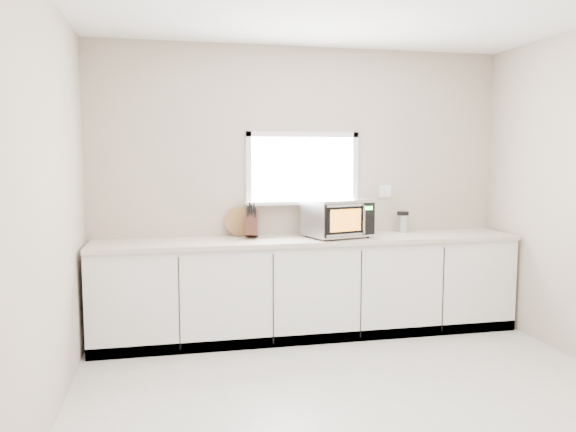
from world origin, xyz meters
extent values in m
plane|color=beige|center=(0.00, 0.00, 0.00)|extent=(4.00, 4.00, 0.00)
cube|color=#C1AF99|center=(0.00, 2.00, 1.35)|extent=(4.00, 0.02, 2.70)
cube|color=white|center=(0.00, 1.99, 1.55)|extent=(1.00, 0.02, 0.60)
cube|color=white|center=(0.00, 1.92, 1.23)|extent=(1.12, 0.16, 0.03)
cube|color=white|center=(0.00, 1.97, 1.88)|extent=(1.10, 0.04, 0.05)
cube|color=white|center=(0.00, 1.97, 1.23)|extent=(1.10, 0.04, 0.05)
cube|color=white|center=(-0.53, 1.97, 1.55)|extent=(0.05, 0.04, 0.70)
cube|color=white|center=(0.53, 1.97, 1.55)|extent=(0.05, 0.04, 0.70)
cube|color=white|center=(0.85, 1.99, 1.32)|extent=(0.12, 0.01, 0.12)
cube|color=white|center=(0.00, 1.70, 0.44)|extent=(3.92, 0.60, 0.88)
cube|color=beige|center=(0.00, 1.69, 0.90)|extent=(3.92, 0.64, 0.04)
cylinder|color=black|center=(0.08, 1.46, 0.93)|extent=(0.03, 0.03, 0.02)
cylinder|color=black|center=(-0.01, 1.77, 0.93)|extent=(0.03, 0.03, 0.02)
cylinder|color=black|center=(0.52, 1.58, 0.93)|extent=(0.03, 0.03, 0.02)
cylinder|color=black|center=(0.43, 1.90, 0.93)|extent=(0.03, 0.03, 0.02)
cube|color=#B8BBC0|center=(0.26, 1.68, 1.10)|extent=(0.64, 0.55, 0.33)
cube|color=black|center=(0.32, 1.47, 1.10)|extent=(0.51, 0.16, 0.29)
cube|color=#FF9C26|center=(0.27, 1.45, 1.10)|extent=(0.31, 0.09, 0.20)
cylinder|color=silver|center=(0.45, 1.48, 1.10)|extent=(0.02, 0.02, 0.26)
cube|color=black|center=(0.50, 1.52, 1.10)|extent=(0.13, 0.04, 0.28)
cube|color=#19FF33|center=(0.50, 1.51, 1.20)|extent=(0.09, 0.03, 0.03)
cube|color=silver|center=(0.26, 1.68, 1.27)|extent=(0.64, 0.55, 0.01)
cube|color=#432118|center=(-0.52, 1.79, 1.06)|extent=(0.15, 0.25, 0.28)
cube|color=black|center=(-0.57, 1.75, 1.17)|extent=(0.02, 0.05, 0.10)
cube|color=black|center=(-0.53, 1.74, 1.18)|extent=(0.02, 0.05, 0.10)
cube|color=black|center=(-0.50, 1.73, 1.16)|extent=(0.02, 0.05, 0.10)
cube|color=black|center=(-0.55, 1.74, 1.20)|extent=(0.02, 0.05, 0.10)
cube|color=black|center=(-0.51, 1.74, 1.20)|extent=(0.02, 0.05, 0.10)
cylinder|color=#9E6A3D|center=(-0.62, 1.94, 1.06)|extent=(0.28, 0.07, 0.28)
cylinder|color=#B8BBC0|center=(1.00, 1.88, 1.00)|extent=(0.15, 0.15, 0.17)
cylinder|color=black|center=(1.00, 1.88, 1.11)|extent=(0.15, 0.15, 0.04)
camera|label=1|loc=(-1.28, -3.27, 1.65)|focal=35.00mm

